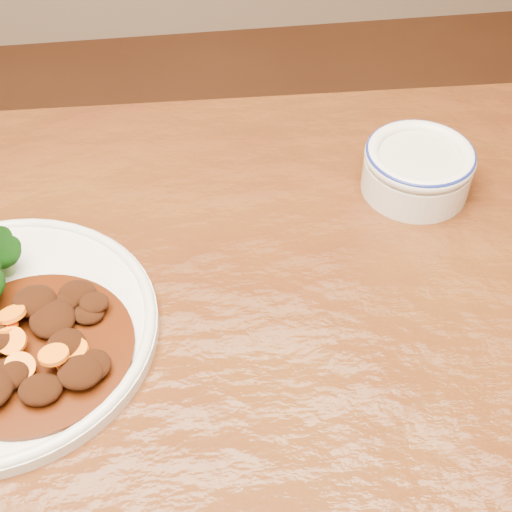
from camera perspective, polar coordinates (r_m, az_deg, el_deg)
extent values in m
cube|color=#552D0F|center=(0.65, -9.08, -12.07)|extent=(1.53, 0.96, 0.04)
cylinder|color=silver|center=(0.70, -19.79, -5.77)|extent=(0.29, 0.29, 0.01)
cylinder|color=#6B9A4F|center=(0.74, -19.37, -0.79)|extent=(0.01, 0.01, 0.02)
ellipsoid|color=black|center=(0.72, -19.78, 0.37)|extent=(0.04, 0.04, 0.03)
cylinder|color=#411806|center=(0.67, -17.35, -7.20)|extent=(0.18, 0.18, 0.00)
ellipsoid|color=black|center=(0.69, -15.16, -3.72)|extent=(0.03, 0.02, 0.01)
ellipsoid|color=black|center=(0.63, -12.91, -8.52)|extent=(0.03, 0.03, 0.02)
ellipsoid|color=black|center=(0.69, -17.30, -3.47)|extent=(0.04, 0.04, 0.02)
ellipsoid|color=black|center=(0.63, -13.87, -9.02)|extent=(0.04, 0.03, 0.02)
ellipsoid|color=black|center=(0.67, -12.83, -3.69)|extent=(0.03, 0.03, 0.01)
ellipsoid|color=black|center=(0.69, -14.12, -2.87)|extent=(0.04, 0.03, 0.02)
ellipsoid|color=black|center=(0.67, -15.97, -4.86)|extent=(0.04, 0.04, 0.02)
ellipsoid|color=black|center=(0.63, -16.86, -10.19)|extent=(0.04, 0.03, 0.02)
ellipsoid|color=black|center=(0.65, -19.26, -8.94)|extent=(0.04, 0.03, 0.02)
ellipsoid|color=black|center=(0.67, -13.22, -4.50)|extent=(0.03, 0.03, 0.01)
ellipsoid|color=black|center=(0.65, -14.95, -6.93)|extent=(0.03, 0.04, 0.02)
cylinder|color=orange|center=(0.65, -18.37, -8.38)|extent=(0.03, 0.03, 0.02)
cylinder|color=orange|center=(0.63, -15.88, -7.61)|extent=(0.04, 0.04, 0.01)
cylinder|color=orange|center=(0.67, -18.97, -4.43)|extent=(0.03, 0.03, 0.02)
cylinder|color=orange|center=(0.64, -14.63, -8.08)|extent=(0.03, 0.03, 0.01)
cylinder|color=orange|center=(0.64, -14.35, -7.37)|extent=(0.03, 0.03, 0.01)
cylinder|color=orange|center=(0.67, -19.54, -5.35)|extent=(0.04, 0.04, 0.02)
cylinder|color=orange|center=(0.66, -18.94, -6.46)|extent=(0.03, 0.03, 0.01)
cylinder|color=silver|center=(0.82, 12.68, 6.33)|extent=(0.12, 0.12, 0.04)
cylinder|color=beige|center=(0.81, 12.95, 7.61)|extent=(0.09, 0.09, 0.01)
torus|color=silver|center=(0.80, 13.00, 7.83)|extent=(0.12, 0.12, 0.02)
torus|color=navy|center=(0.80, 13.04, 8.05)|extent=(0.12, 0.12, 0.01)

